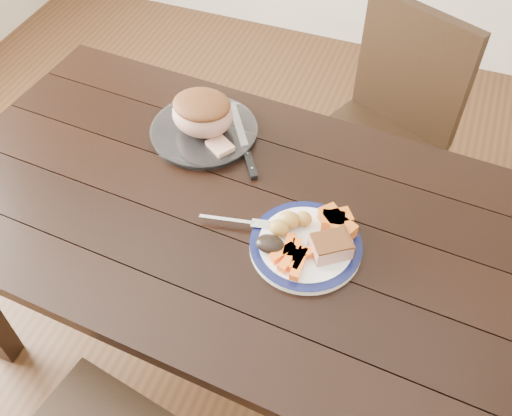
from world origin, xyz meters
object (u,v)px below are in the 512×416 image
(chair_far, at_px, (384,125))
(pork_slice, at_px, (330,247))
(fork, at_px, (240,222))
(dining_table, at_px, (231,229))
(roast_joint, at_px, (203,115))
(dinner_plate, at_px, (306,246))
(serving_platter, at_px, (204,132))
(carving_knife, at_px, (247,153))

(chair_far, bearing_deg, pork_slice, 113.98)
(pork_slice, xyz_separation_m, fork, (-0.24, 0.01, -0.02))
(fork, bearing_deg, dining_table, 121.56)
(fork, relative_size, roast_joint, 1.00)
(dinner_plate, relative_size, roast_joint, 1.55)
(serving_platter, height_order, fork, fork)
(dinner_plate, xyz_separation_m, fork, (-0.18, 0.01, 0.01))
(chair_far, height_order, roast_joint, chair_far)
(chair_far, bearing_deg, carving_knife, 83.43)
(pork_slice, height_order, fork, pork_slice)
(dining_table, distance_m, roast_joint, 0.34)
(dining_table, distance_m, fork, 0.13)
(dining_table, bearing_deg, serving_platter, 127.35)
(chair_far, distance_m, fork, 0.85)
(pork_slice, relative_size, roast_joint, 0.50)
(fork, bearing_deg, carving_knife, 96.34)
(carving_knife, bearing_deg, chair_far, 116.06)
(dining_table, height_order, pork_slice, pork_slice)
(dining_table, distance_m, serving_platter, 0.31)
(dining_table, height_order, roast_joint, roast_joint)
(dining_table, height_order, dinner_plate, dinner_plate)
(dining_table, relative_size, roast_joint, 9.36)
(serving_platter, height_order, roast_joint, roast_joint)
(pork_slice, bearing_deg, chair_far, 89.96)
(dining_table, xyz_separation_m, carving_knife, (-0.03, 0.20, 0.10))
(serving_platter, distance_m, pork_slice, 0.55)
(chair_far, xyz_separation_m, fork, (-0.24, -0.78, 0.25))
(fork, xyz_separation_m, roast_joint, (-0.23, 0.29, 0.05))
(roast_joint, bearing_deg, pork_slice, -32.55)
(dining_table, xyz_separation_m, dinner_plate, (0.22, -0.06, 0.10))
(dining_table, bearing_deg, dinner_plate, -14.36)
(serving_platter, bearing_deg, carving_knife, -13.92)
(fork, relative_size, carving_knife, 0.64)
(roast_joint, bearing_deg, dining_table, -52.65)
(dinner_plate, height_order, pork_slice, pork_slice)
(chair_far, bearing_deg, dining_table, 92.67)
(fork, bearing_deg, dinner_plate, -12.78)
(fork, bearing_deg, chair_far, 62.02)
(dining_table, height_order, carving_knife, carving_knife)
(roast_joint, bearing_deg, serving_platter, 0.00)
(dining_table, distance_m, pork_slice, 0.32)
(dining_table, xyz_separation_m, fork, (0.05, -0.05, 0.11))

